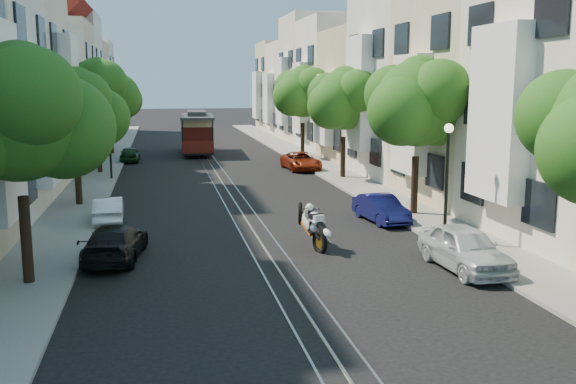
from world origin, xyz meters
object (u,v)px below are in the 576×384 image
tree_e_b (419,105)px  parked_car_e_mid (381,208)px  sportbike_rider (312,224)px  lamp_west (109,132)px  tree_w_b (76,111)px  parked_car_e_near (465,248)px  tree_e_c (345,101)px  cable_car (197,131)px  lamp_east (447,165)px  parked_car_w_near (115,242)px  parked_car_w_mid (109,210)px  parked_car_w_far (130,154)px  tree_w_d (110,96)px  tree_w_a (20,118)px  tree_w_c (97,92)px  parked_car_e_far (301,161)px  tree_e_d (304,93)px

tree_e_b → parked_car_e_mid: tree_e_b is taller
sportbike_rider → lamp_west: bearing=96.8°
tree_w_b → sportbike_rider: 13.40m
tree_w_b → parked_car_e_near: tree_w_b is taller
tree_e_c → cable_car: bearing=116.6°
lamp_west → parked_car_e_near: size_ratio=1.04×
lamp_east → tree_w_b: bearing=143.4°
parked_car_w_near → tree_e_c: bearing=-120.3°
parked_car_w_near → parked_car_w_mid: parked_car_w_near is taller
lamp_east → parked_car_e_near: bearing=-103.4°
parked_car_w_mid → parked_car_w_far: bearing=-92.4°
cable_car → parked_car_w_near: cable_car is taller
tree_w_d → lamp_west: (0.84, -13.98, -1.75)m
tree_e_b → tree_e_c: (-0.00, 11.00, -0.13)m
parked_car_w_far → tree_w_a: bearing=88.6°
tree_w_c → parked_car_e_far: 13.53m
tree_w_c → parked_car_e_mid: (12.53, -16.87, -4.51)m
tree_w_d → sportbike_rider: 32.94m
tree_w_d → lamp_west: tree_w_d is taller
tree_w_c → lamp_west: size_ratio=1.71×
lamp_east → tree_e_b: bearing=79.1°
parked_car_w_far → lamp_east: bearing=115.6°
parked_car_e_far → parked_car_w_near: parked_car_w_near is taller
parked_car_w_near → tree_w_c: bearing=-76.4°
sportbike_rider → parked_car_e_mid: 5.30m
parked_car_w_mid → parked_car_w_near: bearing=93.9°
tree_w_b → cable_car: tree_w_b is taller
sportbike_rider → parked_car_e_far: sportbike_rider is taller
parked_car_e_mid → parked_car_e_far: (0.21, 16.14, 0.03)m
tree_w_a → lamp_east: (13.44, 2.02, -1.89)m
tree_e_d → parked_car_e_near: size_ratio=1.72×
tree_w_d → tree_e_c: bearing=-48.0°
parked_car_e_near → parked_car_e_mid: (-0.21, 7.04, -0.12)m
tree_e_d → parked_car_w_mid: (-12.86, -20.86, -4.33)m
tree_w_a → parked_car_e_near: 13.40m
tree_w_c → lamp_east: bearing=-57.4°
tree_w_d → parked_car_e_mid: size_ratio=1.93×
parked_car_e_mid → parked_car_e_near: bearing=-95.1°
cable_car → parked_car_w_far: size_ratio=2.51×
parked_car_w_mid → parked_car_w_far: parked_car_w_far is taller
tree_e_d → parked_car_e_far: bearing=-103.9°
parked_car_w_near → sportbike_rider: bearing=-171.2°
tree_e_b → tree_w_c: (-14.40, 16.00, 0.34)m
sportbike_rider → tree_w_d: bearing=88.1°
tree_w_b → parked_car_w_mid: size_ratio=1.92×
tree_w_a → tree_w_c: tree_w_c is taller
tree_e_d → tree_w_c: (-14.40, -6.00, 0.20)m
lamp_east → tree_e_c: bearing=86.6°
tree_w_c → sportbike_rider: (8.73, -20.55, -4.18)m
lamp_west → tree_e_b: bearing=-43.8°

